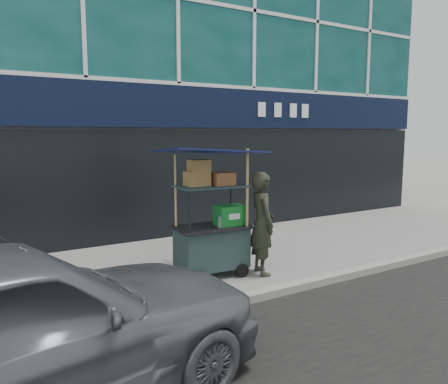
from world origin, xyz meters
TOP-DOWN VIEW (x-y plane):
  - ground at (0.00, 0.00)m, footprint 80.00×80.00m
  - curb at (0.00, -0.20)m, footprint 80.00×0.18m
  - vendor_cart at (-0.76, 1.08)m, footprint 1.63×1.20m
  - vendor_man at (-0.03, 0.72)m, footprint 0.54×0.70m

SIDE VIEW (x-z plane):
  - ground at x=0.00m, z-range 0.00..0.00m
  - curb at x=0.00m, z-range 0.00..0.12m
  - vendor_cart at x=-0.76m, z-range -0.32..1.81m
  - vendor_man at x=-0.03m, z-range 0.00..1.71m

